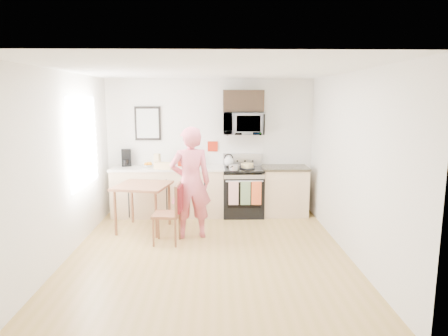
{
  "coord_description": "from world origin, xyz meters",
  "views": [
    {
      "loc": [
        0.1,
        -5.47,
        2.23
      ],
      "look_at": [
        0.24,
        1.0,
        1.09
      ],
      "focal_mm": 32.0,
      "sensor_mm": 36.0,
      "label": 1
    }
  ],
  "objects_px": {
    "person": "(191,183)",
    "dining_table": "(143,190)",
    "cake": "(247,166)",
    "range": "(243,193)",
    "chair": "(175,205)",
    "microwave": "(243,123)"
  },
  "relations": [
    {
      "from": "range",
      "to": "microwave",
      "type": "height_order",
      "value": "microwave"
    },
    {
      "from": "chair",
      "to": "cake",
      "type": "height_order",
      "value": "cake"
    },
    {
      "from": "chair",
      "to": "person",
      "type": "bearing_deg",
      "value": 57.05
    },
    {
      "from": "dining_table",
      "to": "cake",
      "type": "height_order",
      "value": "cake"
    },
    {
      "from": "range",
      "to": "cake",
      "type": "xyz_separation_m",
      "value": [
        0.07,
        -0.05,
        0.53
      ]
    },
    {
      "from": "person",
      "to": "dining_table",
      "type": "distance_m",
      "value": 0.94
    },
    {
      "from": "person",
      "to": "dining_table",
      "type": "relative_size",
      "value": 2.07
    },
    {
      "from": "chair",
      "to": "microwave",
      "type": "bearing_deg",
      "value": 59.7
    },
    {
      "from": "person",
      "to": "cake",
      "type": "xyz_separation_m",
      "value": [
        1.0,
        1.17,
        0.07
      ]
    },
    {
      "from": "dining_table",
      "to": "chair",
      "type": "bearing_deg",
      "value": -48.02
    },
    {
      "from": "microwave",
      "to": "person",
      "type": "distance_m",
      "value": 1.83
    },
    {
      "from": "range",
      "to": "dining_table",
      "type": "xyz_separation_m",
      "value": [
        -1.76,
        -0.84,
        0.27
      ]
    },
    {
      "from": "range",
      "to": "chair",
      "type": "distance_m",
      "value": 1.91
    },
    {
      "from": "range",
      "to": "cake",
      "type": "bearing_deg",
      "value": -35.15
    },
    {
      "from": "range",
      "to": "chair",
      "type": "bearing_deg",
      "value": -127.39
    },
    {
      "from": "dining_table",
      "to": "cake",
      "type": "xyz_separation_m",
      "value": [
        1.83,
        0.79,
        0.27
      ]
    },
    {
      "from": "microwave",
      "to": "cake",
      "type": "height_order",
      "value": "microwave"
    },
    {
      "from": "range",
      "to": "cake",
      "type": "distance_m",
      "value": 0.54
    },
    {
      "from": "microwave",
      "to": "dining_table",
      "type": "xyz_separation_m",
      "value": [
        -1.76,
        -0.94,
        -1.06
      ]
    },
    {
      "from": "microwave",
      "to": "chair",
      "type": "distance_m",
      "value": 2.3
    },
    {
      "from": "dining_table",
      "to": "cake",
      "type": "relative_size",
      "value": 3.04
    },
    {
      "from": "person",
      "to": "chair",
      "type": "bearing_deg",
      "value": 40.65
    }
  ]
}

